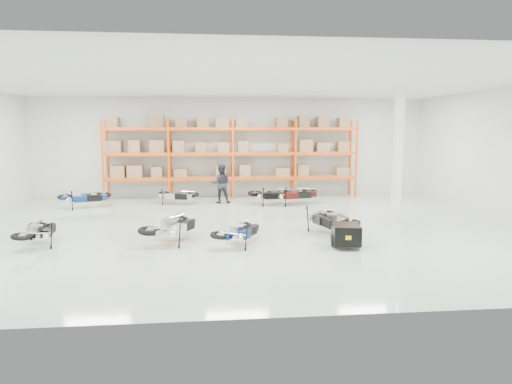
{
  "coord_description": "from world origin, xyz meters",
  "views": [
    {
      "loc": [
        -1.02,
        -14.1,
        3.09
      ],
      "look_at": [
        0.44,
        0.26,
        1.1
      ],
      "focal_mm": 32.0,
      "sensor_mm": 36.0,
      "label": 1
    }
  ],
  "objects": [
    {
      "name": "room",
      "position": [
        0.0,
        0.0,
        2.25
      ],
      "size": [
        18.0,
        18.0,
        18.0
      ],
      "color": "silver",
      "rests_on": "ground"
    },
    {
      "name": "structural_column",
      "position": [
        5.2,
        0.5,
        2.25
      ],
      "size": [
        0.25,
        0.25,
        4.5
      ],
      "primitive_type": "cube",
      "color": "white",
      "rests_on": "ground"
    },
    {
      "name": "moto_black_far_left",
      "position": [
        -5.61,
        -1.64,
        0.49
      ],
      "size": [
        0.88,
        1.64,
        1.04
      ],
      "primitive_type": null,
      "rotation": [
        0.0,
        -0.09,
        3.2
      ],
      "color": "black",
      "rests_on": "ground"
    },
    {
      "name": "moto_silver_left",
      "position": [
        -2.06,
        -1.68,
        0.56
      ],
      "size": [
        1.62,
        2.06,
        1.2
      ],
      "primitive_type": null,
      "rotation": [
        0.0,
        -0.09,
        2.7
      ],
      "color": "#ABAFB2",
      "rests_on": "ground"
    },
    {
      "name": "moto_back_d",
      "position": [
        2.41,
        4.25,
        0.58
      ],
      "size": [
        2.0,
        1.21,
        1.22
      ],
      "primitive_type": null,
      "rotation": [
        0.0,
        -0.09,
        1.73
      ],
      "color": "#3F0F0C",
      "rests_on": "ground"
    },
    {
      "name": "pallet_rack",
      "position": [
        -0.0,
        6.45,
        2.26
      ],
      "size": [
        11.28,
        0.98,
        3.62
      ],
      "color": "#FF510D",
      "rests_on": "ground"
    },
    {
      "name": "moto_back_b",
      "position": [
        -2.42,
        4.85,
        0.48
      ],
      "size": [
        1.73,
        1.25,
        1.01
      ],
      "primitive_type": null,
      "rotation": [
        0.0,
        -0.09,
        1.23
      ],
      "color": "#A5AAAE",
      "rests_on": "ground"
    },
    {
      "name": "moto_touring_right",
      "position": [
        2.52,
        -1.1,
        0.55
      ],
      "size": [
        1.28,
        1.96,
        1.17
      ],
      "primitive_type": null,
      "rotation": [
        0.0,
        -0.09,
        0.23
      ],
      "color": "black",
      "rests_on": "ground"
    },
    {
      "name": "moto_back_c",
      "position": [
        1.58,
        4.31,
        0.55
      ],
      "size": [
        1.83,
        0.94,
        1.17
      ],
      "primitive_type": null,
      "rotation": [
        0.0,
        -0.09,
        1.6
      ],
      "color": "black",
      "rests_on": "ground"
    },
    {
      "name": "trailer",
      "position": [
        2.52,
        -2.7,
        0.36
      ],
      "size": [
        0.82,
        1.49,
        0.61
      ],
      "rotation": [
        0.0,
        0.0,
        -0.16
      ],
      "color": "black",
      "rests_on": "ground"
    },
    {
      "name": "moto_back_a",
      "position": [
        -5.97,
        4.36,
        0.53
      ],
      "size": [
        1.92,
        1.34,
        1.13
      ],
      "primitive_type": null,
      "rotation": [
        0.0,
        -0.09,
        1.87
      ],
      "color": "navy",
      "rests_on": "ground"
    },
    {
      "name": "person_back",
      "position": [
        -0.56,
        4.97,
        0.82
      ],
      "size": [
        0.82,
        0.65,
        1.63
      ],
      "primitive_type": "imported",
      "rotation": [
        0.0,
        0.0,
        3.1
      ],
      "color": "#222129",
      "rests_on": "ground"
    },
    {
      "name": "moto_blue_centre",
      "position": [
        -0.27,
        -2.2,
        0.48
      ],
      "size": [
        1.49,
        1.76,
        1.03
      ],
      "primitive_type": null,
      "rotation": [
        0.0,
        -0.09,
        2.6
      ],
      "color": "#07164B",
      "rests_on": "ground"
    }
  ]
}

